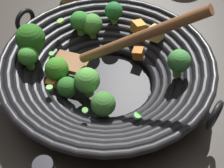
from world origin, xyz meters
TOP-DOWN VIEW (x-y plane):
  - ground_plane at (0.00, 0.00)m, footprint 4.00×4.00m
  - wok at (-0.00, -0.00)m, footprint 0.42×0.42m

SIDE VIEW (x-z plane):
  - ground_plane at x=0.00m, z-range 0.00..0.00m
  - wok at x=0.00m, z-range -0.07..0.17m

